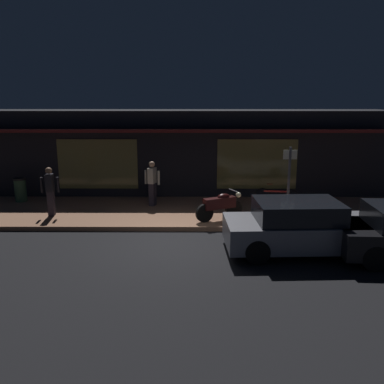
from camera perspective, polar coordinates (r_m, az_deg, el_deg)
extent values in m
plane|color=black|center=(11.73, -3.04, -7.18)|extent=(60.00, 60.00, 0.00)
cube|color=#8C6047|center=(14.56, -2.37, -2.82)|extent=(18.00, 4.00, 0.15)
cube|color=black|center=(17.54, -1.91, 5.66)|extent=(18.00, 2.80, 3.60)
cube|color=brown|center=(16.63, -13.20, 3.87)|extent=(3.20, 0.04, 2.00)
cube|color=brown|center=(16.36, 9.20, 3.91)|extent=(3.20, 0.04, 2.00)
cube|color=#591919|center=(15.80, -2.17, 8.67)|extent=(16.20, 0.50, 0.12)
cylinder|color=black|center=(13.02, 1.79, -3.02)|extent=(0.59, 0.37, 0.60)
cylinder|color=black|center=(13.54, 5.94, -2.45)|extent=(0.59, 0.37, 0.60)
cube|color=black|center=(13.20, 3.92, -1.56)|extent=(1.11, 0.73, 0.36)
ellipsoid|color=black|center=(13.22, 4.50, -0.65)|extent=(0.50, 0.41, 0.20)
sphere|color=#F9EDB7|center=(13.51, 6.61, -0.40)|extent=(0.18, 0.18, 0.18)
cylinder|color=gray|center=(13.37, 5.90, 0.22)|extent=(0.26, 0.51, 0.03)
torus|color=black|center=(15.30, 9.94, -0.66)|extent=(0.66, 0.11, 0.66)
torus|color=black|center=(15.39, 13.66, -0.75)|extent=(0.66, 0.11, 0.66)
cube|color=#A51E1E|center=(15.29, 11.84, 0.10)|extent=(0.90, 0.14, 0.06)
cube|color=brown|center=(15.21, 10.95, 1.11)|extent=(0.21, 0.10, 0.06)
cylinder|color=#A51E1E|center=(15.26, 13.48, 1.34)|extent=(0.07, 0.42, 0.02)
cube|color=#28232D|center=(14.57, -19.33, -1.51)|extent=(0.23, 0.30, 0.85)
cube|color=black|center=(14.41, -19.54, 1.24)|extent=(0.26, 0.40, 0.58)
sphere|color=#8C6647|center=(14.34, -19.67, 2.88)|extent=(0.22, 0.22, 0.22)
cylinder|color=black|center=(14.37, -18.52, 1.00)|extent=(0.10, 0.10, 0.52)
cylinder|color=black|center=(14.49, -20.52, 0.94)|extent=(0.10, 0.10, 0.52)
cube|color=#28232D|center=(15.11, -5.62, -0.32)|extent=(0.27, 0.33, 0.85)
cube|color=#B2AD9E|center=(14.96, -5.68, 2.34)|extent=(0.32, 0.43, 0.58)
sphere|color=tan|center=(14.89, -5.71, 3.93)|extent=(0.22, 0.22, 0.22)
cylinder|color=#B2AD9E|center=(15.08, -6.58, 2.13)|extent=(0.11, 0.11, 0.52)
cylinder|color=#B2AD9E|center=(14.88, -4.75, 2.03)|extent=(0.11, 0.11, 0.52)
cylinder|color=#47474C|center=(13.56, 13.54, 1.19)|extent=(0.09, 0.09, 2.40)
cube|color=beige|center=(13.40, 13.75, 5.16)|extent=(0.44, 0.03, 0.30)
cylinder|color=#2D4C33|center=(17.00, -23.14, 0.18)|extent=(0.44, 0.44, 0.85)
cylinder|color=black|center=(16.91, -23.28, 1.71)|extent=(0.48, 0.48, 0.08)
cylinder|color=black|center=(12.48, 20.14, -5.17)|extent=(0.65, 0.25, 0.64)
cylinder|color=black|center=(11.14, 23.12, -7.62)|extent=(0.65, 0.25, 0.64)
cylinder|color=black|center=(11.74, 7.78, -5.60)|extent=(0.65, 0.25, 0.64)
cylinder|color=black|center=(10.30, 9.24, -8.36)|extent=(0.65, 0.25, 0.64)
cube|color=slate|center=(11.26, 15.30, -5.54)|extent=(4.17, 1.92, 0.68)
cube|color=black|center=(11.06, 14.73, -2.87)|extent=(2.26, 1.69, 0.64)
cylinder|color=black|center=(12.11, 21.90, -5.88)|extent=(0.65, 0.25, 0.64)
cylinder|color=black|center=(10.74, 24.51, -8.52)|extent=(0.65, 0.25, 0.64)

